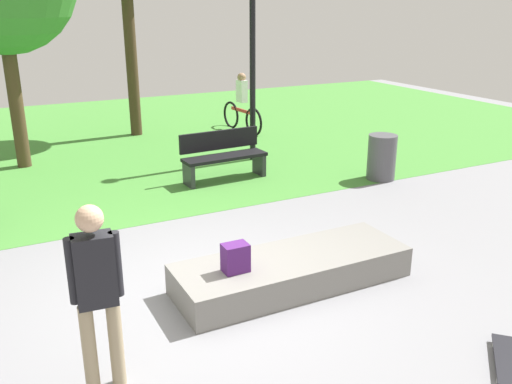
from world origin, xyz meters
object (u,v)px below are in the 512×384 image
backpack_on_ledge (235,258)px  concrete_ledge (292,270)px  park_bench_near_lamppost (223,155)px  cyclist_on_bicycle (242,107)px  trash_bin (382,157)px  skater_performing_trick (97,286)px  lamp_post (253,38)px  skateboard_by_ledge (506,360)px

backpack_on_ledge → concrete_ledge: bearing=-176.3°
backpack_on_ledge → park_bench_near_lamppost: (1.70, 4.16, -0.04)m
backpack_on_ledge → cyclist_on_bicycle: size_ratio=0.18×
trash_bin → cyclist_on_bicycle: size_ratio=0.47×
cyclist_on_bicycle → trash_bin: bearing=-84.0°
concrete_ledge → skater_performing_trick: (-2.37, -0.85, 0.80)m
cyclist_on_bicycle → skater_performing_trick: bearing=-122.4°
concrete_ledge → cyclist_on_bicycle: size_ratio=1.54×
lamp_post → trash_bin: bearing=-56.8°
backpack_on_ledge → skater_performing_trick: 1.87m
backpack_on_ledge → park_bench_near_lamppost: 4.50m
concrete_ledge → skateboard_by_ledge: size_ratio=3.92×
trash_bin → cyclist_on_bicycle: (-0.52, 4.94, 0.21)m
skater_performing_trick → park_bench_near_lamppost: bearing=56.3°
trash_bin → cyclist_on_bicycle: bearing=96.0°
skater_performing_trick → lamp_post: size_ratio=0.41×
concrete_ledge → lamp_post: size_ratio=0.68×
skateboard_by_ledge → lamp_post: bearing=81.3°
backpack_on_ledge → skateboard_by_ledge: backpack_on_ledge is taller
skater_performing_trick → trash_bin: (5.97, 3.65, -0.55)m
backpack_on_ledge → park_bench_near_lamppost: size_ratio=0.20×
backpack_on_ledge → trash_bin: bearing=-146.0°
skater_performing_trick → lamp_post: lamp_post is taller
concrete_ledge → trash_bin: trash_bin is taller
skateboard_by_ledge → trash_bin: 5.71m
trash_bin → skater_performing_trick: bearing=-148.5°
park_bench_near_lamppost → lamp_post: size_ratio=0.40×
skater_performing_trick → skateboard_by_ledge: bearing=-22.7°
lamp_post → cyclist_on_bicycle: bearing=68.9°
backpack_on_ledge → cyclist_on_bicycle: cyclist_on_bicycle is taller
skater_performing_trick → park_bench_near_lamppost: skater_performing_trick is taller
backpack_on_ledge → trash_bin: trash_bin is taller
skater_performing_trick → cyclist_on_bicycle: bearing=57.6°
skater_performing_trick → backpack_on_ledge: bearing=26.8°
lamp_post → trash_bin: (1.53, -2.33, -2.08)m
concrete_ledge → backpack_on_ledge: (-0.75, -0.04, 0.34)m
concrete_ledge → lamp_post: (2.07, 5.13, 2.32)m
skateboard_by_ledge → trash_bin: bearing=62.2°
skater_performing_trick → lamp_post: 7.61m
lamp_post → cyclist_on_bicycle: 3.36m
trash_bin → concrete_ledge: bearing=-142.1°
concrete_ledge → backpack_on_ledge: size_ratio=8.72×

